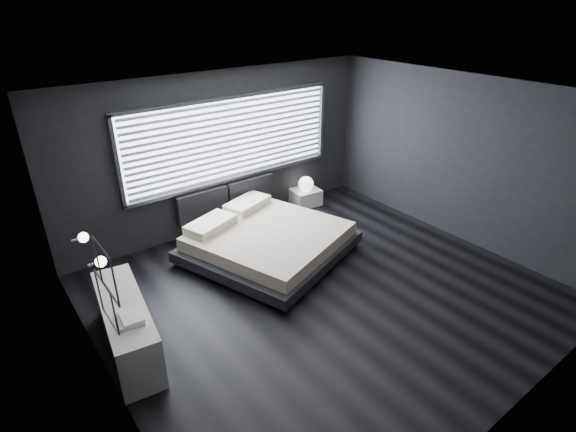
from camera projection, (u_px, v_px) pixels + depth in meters
room at (327, 205)px, 5.94m from camera, size 6.04×6.00×2.80m
window at (233, 139)px, 7.87m from camera, size 4.14×0.09×1.52m
headboard at (227, 198)px, 8.17m from camera, size 1.96×0.16×0.52m
sconce_near at (100, 262)px, 4.32m from camera, size 0.18×0.11×0.11m
sconce_far at (83, 237)px, 4.75m from camera, size 0.18×0.11×0.11m
wall_art_upper at (106, 271)px, 3.73m from camera, size 0.01×0.48×0.48m
wall_art_lower at (106, 302)px, 4.12m from camera, size 0.01×0.48×0.48m
bed at (267, 239)px, 7.37m from camera, size 2.94×2.87×0.61m
nightstand at (306, 197)px, 9.20m from camera, size 0.60×0.52×0.32m
orb_lamp at (306, 184)px, 9.01m from camera, size 0.30×0.30×0.30m
dresser at (127, 326)px, 5.37m from camera, size 0.72×1.76×0.68m
book_stack at (131, 318)px, 4.94m from camera, size 0.32×0.39×0.07m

